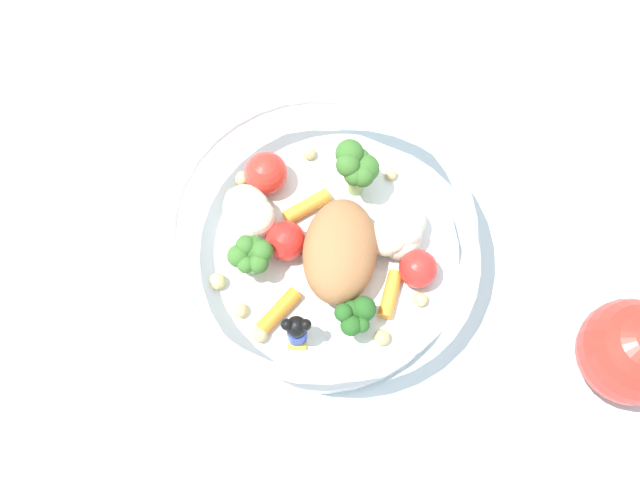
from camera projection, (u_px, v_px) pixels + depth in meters
ground_plane at (310, 239)px, 0.57m from camera, size 2.40×2.40×0.00m
food_container at (324, 239)px, 0.54m from camera, size 0.21×0.21×0.06m
loose_apple at (631, 352)px, 0.50m from camera, size 0.07×0.07×0.08m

